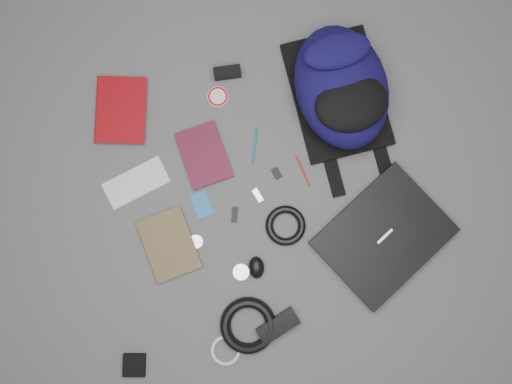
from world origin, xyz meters
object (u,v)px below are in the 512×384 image
object	(u,v)px
compact_camera	(227,73)
pouch	(134,365)
textbook_red	(96,110)
comic_book	(147,253)
backpack	(341,87)
laptop	(383,236)
power_brick	(278,326)
mouse	(256,267)
dvd_case	(204,155)

from	to	relation	value
compact_camera	pouch	distance (m)	1.07
textbook_red	comic_book	distance (m)	0.54
compact_camera	textbook_red	bearing A→B (deg)	-172.12
backpack	textbook_red	bearing A→B (deg)	169.61
laptop	textbook_red	distance (m)	1.11
textbook_red	pouch	world-z (taller)	textbook_red
backpack	compact_camera	size ratio (longest dim) A/B	5.08
backpack	textbook_red	world-z (taller)	backpack
power_brick	comic_book	bearing A→B (deg)	119.44
laptop	textbook_red	world-z (taller)	laptop
laptop	textbook_red	bearing A→B (deg)	113.29
laptop	textbook_red	size ratio (longest dim) A/B	1.71
backpack	mouse	distance (m)	0.68
pouch	compact_camera	bearing A→B (deg)	57.40
mouse	textbook_red	bearing A→B (deg)	131.90
backpack	comic_book	bearing A→B (deg)	-154.07
laptop	comic_book	world-z (taller)	laptop
power_brick	textbook_red	bearing A→B (deg)	98.42
pouch	laptop	bearing A→B (deg)	11.62
backpack	comic_book	world-z (taller)	backpack
pouch	comic_book	bearing A→B (deg)	69.33
comic_book	compact_camera	world-z (taller)	compact_camera
comic_book	pouch	world-z (taller)	pouch
laptop	compact_camera	size ratio (longest dim) A/B	4.33
mouse	pouch	distance (m)	0.53
backpack	mouse	size ratio (longest dim) A/B	6.45
textbook_red	compact_camera	xyz separation A→B (m)	(0.49, 0.00, 0.01)
textbook_red	power_brick	size ratio (longest dim) A/B	1.67
backpack	dvd_case	bearing A→B (deg)	-169.28
backpack	mouse	xyz separation A→B (m)	(-0.44, -0.51, -0.08)
backpack	laptop	size ratio (longest dim) A/B	1.17
dvd_case	pouch	xyz separation A→B (m)	(-0.42, -0.64, 0.00)
dvd_case	mouse	bearing A→B (deg)	-84.27
textbook_red	comic_book	world-z (taller)	textbook_red
comic_book	compact_camera	xyz separation A→B (m)	(0.44, 0.54, 0.02)
comic_book	dvd_case	world-z (taller)	same
textbook_red	dvd_case	size ratio (longest dim) A/B	1.13
laptop	pouch	bearing A→B (deg)	164.27
backpack	power_brick	distance (m)	0.84
laptop	pouch	distance (m)	0.96
comic_book	power_brick	bearing A→B (deg)	-49.24
textbook_red	backpack	bearing A→B (deg)	5.06
comic_book	pouch	xyz separation A→B (m)	(-0.13, -0.36, 0.00)
power_brick	pouch	size ratio (longest dim) A/B	1.90
compact_camera	mouse	world-z (taller)	compact_camera
laptop	power_brick	world-z (taller)	laptop
textbook_red	pouch	size ratio (longest dim) A/B	3.17
textbook_red	comic_book	bearing A→B (deg)	-68.12
power_brick	backpack	bearing A→B (deg)	43.02
backpack	pouch	xyz separation A→B (m)	(-0.93, -0.72, -0.09)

